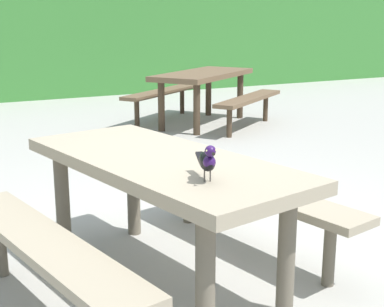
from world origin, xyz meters
The scene contains 4 objects.
ground_plane centered at (0.00, 0.00, 0.00)m, with size 60.00×60.00×0.00m, color #A3A099.
picnic_table_foreground centered at (-0.33, -0.19, 0.56)m, with size 1.98×2.00×0.74m.
bird_grackle centered at (-0.33, -0.73, 0.84)m, with size 0.12×0.28×0.18m.
picnic_table_mid_left centered at (2.21, 3.93, 0.56)m, with size 2.36×2.35×0.74m.
Camera 1 is at (-1.54, -2.87, 1.48)m, focal length 51.67 mm.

